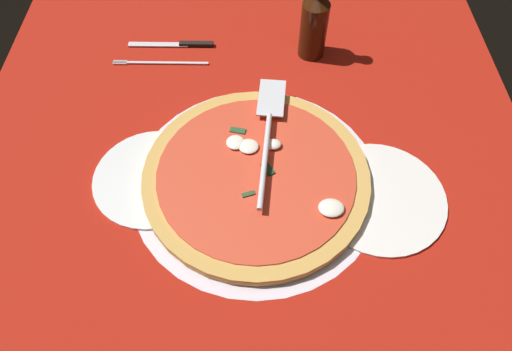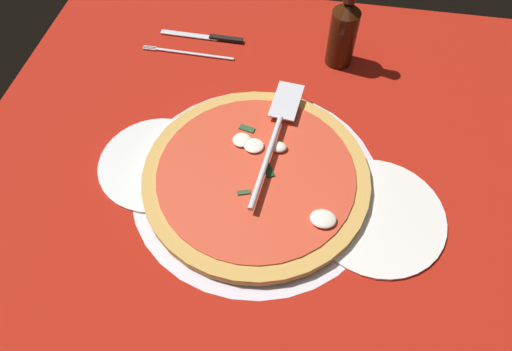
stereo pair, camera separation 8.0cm
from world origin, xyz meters
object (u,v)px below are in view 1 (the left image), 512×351
(dinner_plate_right, at_px, (153,178))
(place_setting_near, at_px, (170,54))
(dinner_plate_left, at_px, (379,197))
(beer_bottle, at_px, (314,22))
(pizza, at_px, (256,175))
(pizza_server, at_px, (268,132))

(dinner_plate_right, relative_size, place_setting_near, 0.97)
(dinner_plate_left, relative_size, beer_bottle, 1.07)
(beer_bottle, bearing_deg, pizza, 70.25)
(dinner_plate_right, xyz_separation_m, pizza_server, (-0.21, -0.07, 0.04))
(dinner_plate_left, height_order, pizza_server, pizza_server)
(place_setting_near, xyz_separation_m, beer_bottle, (-0.31, -0.00, 0.08))
(pizza, distance_m, pizza_server, 0.09)
(dinner_plate_right, xyz_separation_m, pizza, (-0.19, 0.00, 0.01))
(pizza, height_order, place_setting_near, pizza)
(pizza, relative_size, place_setting_near, 1.82)
(dinner_plate_right, bearing_deg, place_setting_near, -89.50)
(dinner_plate_left, xyz_separation_m, place_setting_near, (0.40, -0.38, -0.00))
(dinner_plate_left, distance_m, pizza_server, 0.23)
(dinner_plate_right, height_order, pizza_server, pizza_server)
(dinner_plate_left, relative_size, pizza_server, 0.76)
(pizza, xyz_separation_m, beer_bottle, (-0.12, -0.34, 0.07))
(dinner_plate_right, distance_m, place_setting_near, 0.33)
(place_setting_near, distance_m, beer_bottle, 0.32)
(dinner_plate_right, xyz_separation_m, place_setting_near, (0.00, -0.33, -0.00))
(dinner_plate_left, height_order, pizza, pizza)
(pizza, height_order, pizza_server, pizza_server)
(pizza, bearing_deg, pizza_server, -105.10)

